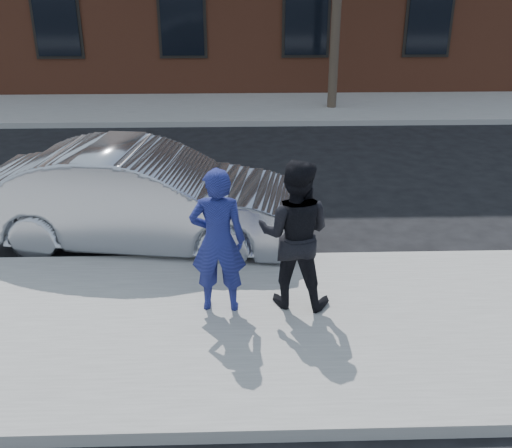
{
  "coord_description": "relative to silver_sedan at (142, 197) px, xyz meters",
  "views": [
    {
      "loc": [
        1.75,
        -6.25,
        4.14
      ],
      "look_at": [
        1.96,
        0.4,
        1.17
      ],
      "focal_mm": 42.0,
      "sensor_mm": 36.0,
      "label": 1
    }
  ],
  "objects": [
    {
      "name": "silver_sedan",
      "position": [
        0.0,
        0.0,
        0.0
      ],
      "size": [
        4.99,
        2.31,
        1.58
      ],
      "primitive_type": "imported",
      "rotation": [
        0.0,
        0.0,
        1.44
      ],
      "color": "#999BA3",
      "rests_on": "ground"
    },
    {
      "name": "near_sidewalk",
      "position": [
        -0.28,
        -2.55,
        -0.72
      ],
      "size": [
        50.0,
        3.5,
        0.15
      ],
      "primitive_type": "cube",
      "color": "gray",
      "rests_on": "ground"
    },
    {
      "name": "ground",
      "position": [
        -0.28,
        -2.3,
        -0.79
      ],
      "size": [
        100.0,
        100.0,
        0.0
      ],
      "primitive_type": "plane",
      "color": "black",
      "rests_on": "ground"
    },
    {
      "name": "man_peacoat",
      "position": [
        2.14,
        -2.05,
        0.3
      ],
      "size": [
        1.05,
        0.9,
        1.88
      ],
      "rotation": [
        0.0,
        0.0,
        2.91
      ],
      "color": "black",
      "rests_on": "near_sidewalk"
    },
    {
      "name": "far_sidewalk",
      "position": [
        -0.28,
        8.95,
        -0.72
      ],
      "size": [
        50.0,
        3.5,
        0.15
      ],
      "primitive_type": "cube",
      "color": "gray",
      "rests_on": "ground"
    },
    {
      "name": "near_curb",
      "position": [
        -0.28,
        -0.75,
        -0.72
      ],
      "size": [
        50.0,
        0.1,
        0.15
      ],
      "primitive_type": "cube",
      "color": "#999691",
      "rests_on": "ground"
    },
    {
      "name": "far_curb",
      "position": [
        -0.28,
        7.15,
        -0.72
      ],
      "size": [
        50.0,
        0.1,
        0.15
      ],
      "primitive_type": "cube",
      "color": "#999691",
      "rests_on": "ground"
    },
    {
      "name": "man_hoodie",
      "position": [
        1.22,
        -2.14,
        0.27
      ],
      "size": [
        0.68,
        0.52,
        1.83
      ],
      "rotation": [
        0.0,
        0.0,
        3.1
      ],
      "color": "navy",
      "rests_on": "near_sidewalk"
    }
  ]
}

